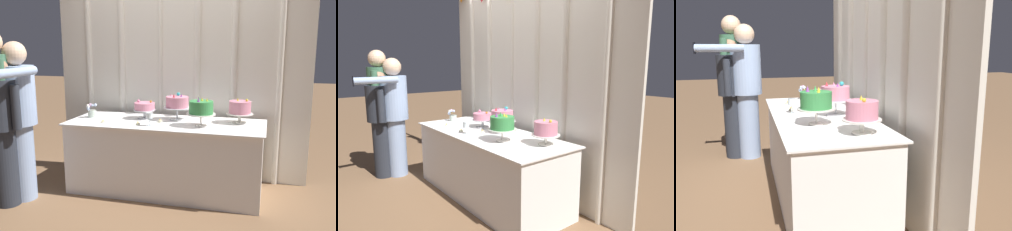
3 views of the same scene
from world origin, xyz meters
The scene contains 14 objects.
ground_plane centered at (0.00, 0.00, 0.00)m, with size 24.00×24.00×0.00m, color #846042.
draped_curtain centered at (-0.01, 0.63, 1.45)m, with size 3.01×0.14×2.84m.
cake_table centered at (0.00, 0.10, 0.39)m, with size 2.09×0.81×0.77m.
cake_display_leftmost centered at (-0.28, 0.21, 0.90)m, with size 0.25×0.25×0.21m.
cake_display_midleft centered at (0.09, 0.23, 0.96)m, with size 0.30×0.30×0.30m.
cake_display_midright centered at (0.40, 0.00, 0.95)m, with size 0.30×0.30×0.30m.
cake_display_rightmost centered at (0.76, 0.25, 0.93)m, with size 0.28×0.28×0.27m.
wine_glass centered at (-0.11, -0.12, 0.87)m, with size 0.07×0.07×0.14m.
flower_vase centered at (-0.88, 0.11, 0.84)m, with size 0.12×0.12×0.16m.
tealight_far_left centered at (-0.64, -0.10, 0.78)m, with size 0.05×0.05×0.03m.
tealight_near_left centered at (-0.24, -0.12, 0.78)m, with size 0.04×0.04×0.04m.
tealight_near_right centered at (-0.05, 0.06, 0.78)m, with size 0.05×0.05×0.04m.
guest_girl_blue_dress centered at (-1.37, -0.51, 0.89)m, with size 0.52×0.72×1.62m.
guest_man_pink_jacket centered at (-1.44, -0.67, 0.79)m, with size 0.51×0.42×1.47m.
Camera 1 is at (1.04, -3.61, 1.61)m, focal length 39.49 mm.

